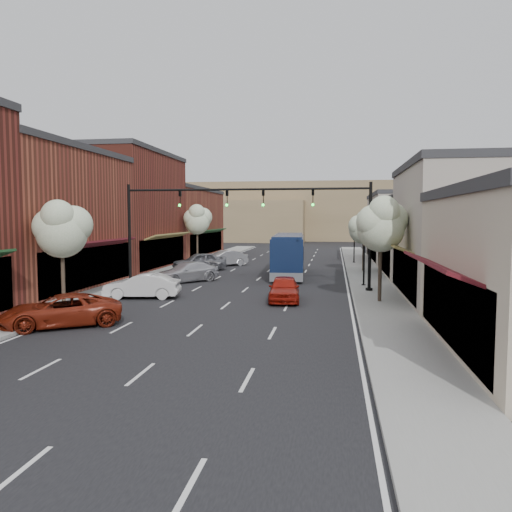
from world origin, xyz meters
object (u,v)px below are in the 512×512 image
at_px(coach_bus, 289,254).
at_px(parked_car_a, 61,311).
at_px(lamp_post_near, 364,243).
at_px(parked_car_c, 187,272).
at_px(tree_left_far, 197,219).
at_px(parked_car_e, 224,258).
at_px(lamp_post_far, 354,235).
at_px(red_hatchback, 284,289).
at_px(signal_mast_left, 163,220).
at_px(tree_left_near, 62,228).
at_px(parked_car_b, 142,286).
at_px(parked_car_d, 199,261).
at_px(tree_right_near, 382,223).
at_px(signal_mast_right, 332,220).
at_px(tree_right_far, 365,227).

bearing_deg(coach_bus, parked_car_a, -114.86).
distance_m(lamp_post_near, parked_car_c, 13.04).
xyz_separation_m(tree_left_far, parked_car_e, (3.31, -2.32, -3.83)).
xyz_separation_m(lamp_post_far, red_hatchback, (-4.81, -24.05, -2.28)).
height_order(signal_mast_left, lamp_post_near, signal_mast_left).
distance_m(tree_left_near, parked_car_c, 12.34).
height_order(parked_car_b, parked_car_d, parked_car_d).
distance_m(tree_right_near, lamp_post_near, 6.74).
height_order(lamp_post_near, parked_car_d, lamp_post_near).
distance_m(signal_mast_left, tree_left_near, 8.48).
bearing_deg(parked_car_e, signal_mast_right, -5.75).
xyz_separation_m(signal_mast_right, lamp_post_far, (2.18, 20.00, -1.62)).
bearing_deg(tree_right_near, signal_mast_right, 123.91).
distance_m(lamp_post_far, parked_car_e, 13.66).
relative_size(lamp_post_near, parked_car_e, 0.95).
distance_m(signal_mast_left, red_hatchback, 10.28).
xyz_separation_m(tree_right_near, parked_car_e, (-13.29, 19.68, -3.68)).
bearing_deg(parked_car_d, signal_mast_right, 18.88).
xyz_separation_m(signal_mast_right, parked_car_d, (-11.82, 11.12, -3.80)).
xyz_separation_m(tree_right_far, parked_car_b, (-13.78, -16.25, -3.26)).
relative_size(tree_right_far, tree_left_far, 0.89).
xyz_separation_m(tree_right_far, parked_car_e, (-13.29, 3.68, -3.22)).
xyz_separation_m(tree_right_far, parked_car_c, (-13.36, -8.61, -3.26)).
bearing_deg(parked_car_a, coach_bus, 125.00).
relative_size(tree_left_near, lamp_post_far, 1.28).
bearing_deg(lamp_post_near, signal_mast_right, -131.05).
distance_m(tree_left_near, parked_car_a, 5.86).
bearing_deg(parked_car_a, red_hatchback, 98.41).
height_order(signal_mast_left, lamp_post_far, signal_mast_left).
height_order(signal_mast_left, parked_car_b, signal_mast_left).
relative_size(tree_left_near, red_hatchback, 1.34).
xyz_separation_m(tree_left_far, lamp_post_near, (16.05, -15.44, -1.60)).
relative_size(tree_left_far, coach_bus, 0.55).
bearing_deg(lamp_post_far, coach_bus, -116.63).
height_order(coach_bus, parked_car_b, coach_bus).
bearing_deg(tree_left_far, red_hatchback, -62.93).
distance_m(tree_left_far, red_hatchback, 25.00).
relative_size(tree_right_near, parked_car_b, 1.34).
height_order(tree_left_near, parked_car_d, tree_left_near).
bearing_deg(parked_car_d, signal_mast_left, -24.89).
relative_size(signal_mast_right, parked_car_c, 1.64).
xyz_separation_m(signal_mast_left, parked_car_c, (0.61, 3.33, -3.89)).
relative_size(signal_mast_left, red_hatchback, 1.94).
relative_size(tree_right_near, parked_car_c, 1.18).
relative_size(tree_left_near, lamp_post_near, 1.28).
bearing_deg(parked_car_e, tree_left_far, -164.89).
distance_m(tree_right_far, coach_bus, 7.45).
bearing_deg(signal_mast_right, red_hatchback, -123.10).
relative_size(tree_right_far, parked_car_e, 1.16).
bearing_deg(signal_mast_right, signal_mast_left, 180.00).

